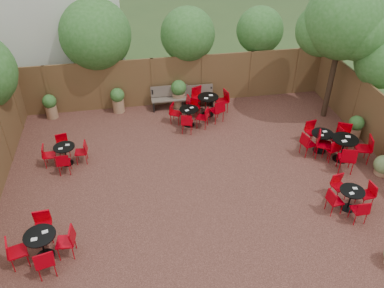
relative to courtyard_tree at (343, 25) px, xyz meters
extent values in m
plane|color=#354F23|center=(-5.39, -2.94, -3.57)|extent=(80.00, 80.00, 0.00)
cube|color=#351C15|center=(-5.39, -2.94, -3.56)|extent=(12.00, 10.00, 0.02)
cube|color=brown|center=(-5.39, 2.06, -2.57)|extent=(12.00, 0.08, 2.00)
sphere|color=#295E1E|center=(-8.39, 2.76, -0.77)|extent=(2.69, 2.69, 2.69)
sphere|color=#295E1E|center=(-4.89, 2.66, -0.94)|extent=(2.13, 2.13, 2.13)
sphere|color=#295E1E|center=(-1.89, 2.86, -1.01)|extent=(1.90, 1.90, 1.90)
sphere|color=#295E1E|center=(1.21, -0.94, -1.02)|extent=(1.86, 1.86, 1.86)
cylinder|color=black|center=(0.01, 0.01, -1.60)|extent=(0.26, 0.26, 3.90)
sphere|color=#295E1E|center=(0.01, 0.01, 0.15)|extent=(2.67, 2.67, 2.67)
sphere|color=#295E1E|center=(-0.49, 0.41, -0.28)|extent=(1.87, 1.87, 1.87)
sphere|color=#295E1E|center=(0.41, -0.39, -0.12)|extent=(1.95, 1.95, 1.95)
cube|color=brown|center=(-5.80, 1.61, -3.14)|extent=(1.47, 0.47, 0.05)
cube|color=brown|center=(-5.80, 1.81, -2.87)|extent=(1.46, 0.14, 0.44)
cube|color=black|center=(-6.46, 1.61, -3.36)|extent=(0.07, 0.44, 0.39)
cube|color=black|center=(-5.14, 1.61, -3.36)|extent=(0.07, 0.44, 0.39)
cube|color=brown|center=(-4.71, 1.61, -3.17)|extent=(1.36, 0.41, 0.05)
cube|color=brown|center=(-4.71, 1.79, -2.92)|extent=(1.36, 0.10, 0.41)
cube|color=black|center=(-5.33, 1.61, -3.37)|extent=(0.05, 0.41, 0.36)
cube|color=black|center=(-4.09, 1.61, -3.37)|extent=(0.05, 0.41, 0.36)
cylinder|color=black|center=(-4.42, 0.86, -3.54)|extent=(0.46, 0.46, 0.03)
cylinder|color=black|center=(-4.42, 0.86, -3.16)|extent=(0.05, 0.05, 0.74)
cylinder|color=black|center=(-4.42, 0.86, -2.78)|extent=(0.80, 0.80, 0.03)
cube|color=white|center=(-4.29, 0.95, -2.76)|extent=(0.17, 0.14, 0.02)
cube|color=white|center=(-4.52, 0.74, -2.76)|extent=(0.17, 0.14, 0.02)
cylinder|color=black|center=(-1.19, -2.19, -3.54)|extent=(0.42, 0.42, 0.03)
cylinder|color=black|center=(-1.19, -2.19, -3.20)|extent=(0.05, 0.05, 0.67)
cylinder|color=black|center=(-1.19, -2.19, -2.86)|extent=(0.72, 0.72, 0.03)
cube|color=white|center=(-1.08, -2.11, -2.84)|extent=(0.15, 0.12, 0.01)
cube|color=white|center=(-1.29, -2.30, -2.84)|extent=(0.15, 0.12, 0.01)
cylinder|color=black|center=(-9.79, -5.21, -3.54)|extent=(0.44, 0.44, 0.03)
cylinder|color=black|center=(-9.79, -5.21, -3.18)|extent=(0.05, 0.05, 0.70)
cylinder|color=black|center=(-9.79, -5.21, -2.82)|extent=(0.76, 0.76, 0.03)
cube|color=white|center=(-9.67, -5.13, -2.80)|extent=(0.15, 0.11, 0.02)
cube|color=white|center=(-9.89, -5.33, -2.80)|extent=(0.15, 0.11, 0.02)
cylinder|color=black|center=(-9.57, -1.41, -3.54)|extent=(0.39, 0.39, 0.03)
cylinder|color=black|center=(-9.57, -1.41, -3.23)|extent=(0.04, 0.04, 0.62)
cylinder|color=black|center=(-9.57, -1.41, -2.91)|extent=(0.68, 0.68, 0.03)
cube|color=white|center=(-9.46, -1.34, -2.89)|extent=(0.13, 0.10, 0.01)
cube|color=white|center=(-9.65, -1.52, -2.89)|extent=(0.13, 0.10, 0.01)
cylinder|color=black|center=(-0.72, -2.77, -3.54)|extent=(0.48, 0.48, 0.03)
cylinder|color=black|center=(-0.72, -2.77, -3.15)|extent=(0.06, 0.06, 0.77)
cylinder|color=black|center=(-0.72, -2.77, -2.75)|extent=(0.84, 0.84, 0.03)
cube|color=white|center=(-0.59, -2.68, -2.73)|extent=(0.18, 0.15, 0.02)
cube|color=white|center=(-0.83, -2.90, -2.73)|extent=(0.18, 0.15, 0.02)
cylinder|color=black|center=(-5.27, 0.23, -3.54)|extent=(0.41, 0.41, 0.03)
cylinder|color=black|center=(-5.27, 0.23, -3.21)|extent=(0.05, 0.05, 0.65)
cylinder|color=black|center=(-5.27, 0.23, -2.88)|extent=(0.70, 0.70, 0.03)
cube|color=white|center=(-5.15, 0.30, -2.86)|extent=(0.16, 0.14, 0.01)
cube|color=white|center=(-5.36, 0.12, -2.86)|extent=(0.16, 0.14, 0.01)
cylinder|color=black|center=(-1.62, -4.95, -3.54)|extent=(0.39, 0.39, 0.03)
cylinder|color=black|center=(-1.62, -4.95, -3.23)|extent=(0.04, 0.04, 0.62)
cylinder|color=black|center=(-1.62, -4.95, -2.91)|extent=(0.67, 0.67, 0.03)
cube|color=white|center=(-1.52, -4.88, -2.89)|extent=(0.13, 0.10, 0.01)
cube|color=white|center=(-1.71, -5.06, -2.89)|extent=(0.13, 0.10, 0.01)
cylinder|color=#956B4A|center=(-7.82, 1.73, -3.30)|extent=(0.45, 0.45, 0.52)
sphere|color=#295E1E|center=(-7.82, 1.73, -2.83)|extent=(0.54, 0.54, 0.54)
cylinder|color=#956B4A|center=(-5.42, 1.76, -3.26)|extent=(0.51, 0.51, 0.58)
sphere|color=#295E1E|center=(-5.42, 1.76, -2.75)|extent=(0.61, 0.61, 0.61)
cylinder|color=#956B4A|center=(-10.36, 1.72, -3.31)|extent=(0.44, 0.44, 0.50)
sphere|color=#295E1E|center=(-10.36, 1.72, -2.86)|extent=(0.52, 0.52, 0.52)
cylinder|color=#956B4A|center=(0.26, -1.76, -3.31)|extent=(0.43, 0.43, 0.49)
sphere|color=#295E1E|center=(0.26, -1.76, -2.87)|extent=(0.52, 0.52, 0.52)
cylinder|color=#956B4A|center=(0.18, -3.68, -3.46)|extent=(0.44, 0.44, 0.20)
sphere|color=#5F793E|center=(0.18, -3.68, -3.21)|extent=(0.59, 0.59, 0.59)
camera|label=1|loc=(-7.37, -12.21, 4.25)|focal=37.00mm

